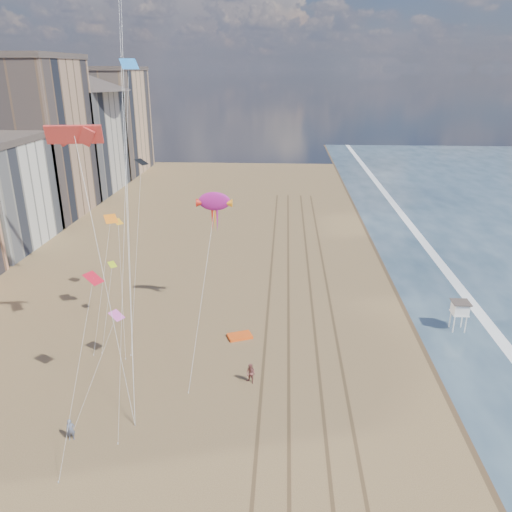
{
  "coord_description": "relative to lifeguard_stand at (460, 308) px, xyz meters",
  "views": [
    {
      "loc": [
        0.51,
        -18.77,
        26.35
      ],
      "look_at": [
        -2.14,
        26.0,
        9.5
      ],
      "focal_mm": 35.0,
      "sensor_mm": 36.0,
      "label": 1
    }
  ],
  "objects": [
    {
      "name": "wet_sand",
      "position": [
        -0.31,
        10.08,
        -2.56
      ],
      "size": [
        260.0,
        260.0,
        0.0
      ],
      "primitive_type": "plane",
      "color": "#42301E",
      "rests_on": "ground"
    },
    {
      "name": "buildings",
      "position": [
        -65.04,
        35.67,
        10.99
      ],
      "size": [
        34.72,
        131.35,
        29.0
      ],
      "color": "#C6B284",
      "rests_on": "ground"
    },
    {
      "name": "grounded_kite",
      "position": [
        -23.21,
        -2.97,
        -2.43
      ],
      "size": [
        2.86,
        2.36,
        0.28
      ],
      "primitive_type": "cube",
      "rotation": [
        0.0,
        0.0,
        0.38
      ],
      "color": "#FF5715",
      "rests_on": "ground"
    },
    {
      "name": "lifeguard_stand",
      "position": [
        0.0,
        0.0,
        0.0
      ],
      "size": [
        1.84,
        1.84,
        3.33
      ],
      "color": "white",
      "rests_on": "ground"
    },
    {
      "name": "kite_flyer_a",
      "position": [
        -34.57,
        -19.03,
        -1.69
      ],
      "size": [
        0.74,
        0.61,
        1.75
      ],
      "primitive_type": "imported",
      "rotation": [
        0.0,
        0.0,
        0.36
      ],
      "color": "slate",
      "rests_on": "ground"
    },
    {
      "name": "small_kites",
      "position": [
        -34.07,
        -5.5,
        11.31
      ],
      "size": [
        8.54,
        17.71,
        22.53
      ],
      "color": "#E75ABF",
      "rests_on": "ground"
    },
    {
      "name": "foam",
      "position": [
        3.89,
        10.08,
        -2.56
      ],
      "size": [
        260.0,
        260.0,
        0.0
      ],
      "primitive_type": "plane",
      "color": "white",
      "rests_on": "ground"
    },
    {
      "name": "tracks",
      "position": [
        -16.76,
        0.08,
        -2.56
      ],
      "size": [
        7.68,
        120.0,
        0.01
      ],
      "color": "brown",
      "rests_on": "ground"
    },
    {
      "name": "show_kite",
      "position": [
        -26.26,
        2.39,
        10.6
      ],
      "size": [
        3.91,
        8.08,
        19.63
      ],
      "color": "#A4197F",
      "rests_on": "ground"
    },
    {
      "name": "kite_flyer_b",
      "position": [
        -21.51,
        -10.96,
        -1.62
      ],
      "size": [
        1.16,
        1.09,
        1.9
      ],
      "primitive_type": "imported",
      "rotation": [
        0.0,
        0.0,
        -0.53
      ],
      "color": "#914F49",
      "rests_on": "ground"
    }
  ]
}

